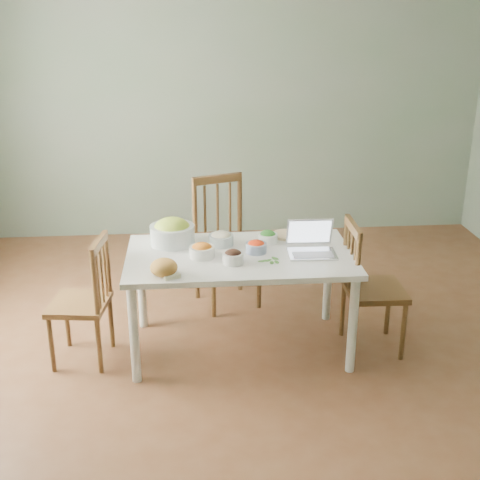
{
  "coord_description": "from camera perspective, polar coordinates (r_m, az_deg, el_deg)",
  "views": [
    {
      "loc": [
        -0.5,
        -3.76,
        2.28
      ],
      "look_at": [
        -0.17,
        0.09,
        0.81
      ],
      "focal_mm": 46.51,
      "sensor_mm": 36.0,
      "label": 1
    }
  ],
  "objects": [
    {
      "name": "basil_bunch",
      "position": [
        4.05,
        2.64,
        -1.83
      ],
      "size": [
        0.17,
        0.17,
        0.02
      ],
      "primitive_type": null,
      "color": "#40782E",
      "rests_on": "dining_table"
    },
    {
      "name": "flatbread",
      "position": [
        4.49,
        4.32,
        0.47
      ],
      "size": [
        0.22,
        0.22,
        0.02
      ],
      "primitive_type": "cylinder",
      "rotation": [
        0.0,
        0.0,
        0.02
      ],
      "color": "beige",
      "rests_on": "dining_table"
    },
    {
      "name": "butter_stick",
      "position": [
        3.81,
        -6.22,
        -3.37
      ],
      "size": [
        0.11,
        0.07,
        0.03
      ],
      "primitive_type": "cube",
      "rotation": [
        0.0,
        0.0,
        0.4
      ],
      "color": "beige",
      "rests_on": "dining_table"
    },
    {
      "name": "bowl_broccoli",
      "position": [
        4.36,
        2.57,
        0.31
      ],
      "size": [
        0.17,
        0.17,
        0.09
      ],
      "primitive_type": null,
      "rotation": [
        0.0,
        0.0,
        0.25
      ],
      "color": "#195A15",
      "rests_on": "dining_table"
    },
    {
      "name": "wall_front",
      "position": [
        1.64,
        14.12,
        -14.48
      ],
      "size": [
        5.0,
        0.0,
        2.7
      ],
      "primitive_type": "cube",
      "color": "slate",
      "rests_on": "ground"
    },
    {
      "name": "bowl_squash",
      "position": [
        4.34,
        -6.24,
        0.78
      ],
      "size": [
        0.39,
        0.39,
        0.18
      ],
      "primitive_type": null,
      "rotation": [
        0.0,
        0.0,
        0.3
      ],
      "color": "gold",
      "rests_on": "dining_table"
    },
    {
      "name": "bowl_redpep",
      "position": [
        4.18,
        1.49,
        -0.61
      ],
      "size": [
        0.18,
        0.18,
        0.08
      ],
      "primitive_type": null,
      "rotation": [
        0.0,
        0.0,
        0.32
      ],
      "color": "red",
      "rests_on": "dining_table"
    },
    {
      "name": "bowl_mushroom",
      "position": [
        4.0,
        -0.64,
        -1.55
      ],
      "size": [
        0.14,
        0.14,
        0.09
      ],
      "primitive_type": null,
      "rotation": [
        0.0,
        0.0,
        0.05
      ],
      "color": "black",
      "rests_on": "dining_table"
    },
    {
      "name": "bread_boule",
      "position": [
        3.85,
        -7.01,
        -2.51
      ],
      "size": [
        0.17,
        0.17,
        0.11
      ],
      "primitive_type": "ellipsoid",
      "rotation": [
        0.0,
        0.0,
        0.0
      ],
      "color": "#B28538",
      "rests_on": "dining_table"
    },
    {
      "name": "floor",
      "position": [
        4.42,
        2.29,
        -10.24
      ],
      "size": [
        5.0,
        5.0,
        0.0
      ],
      "primitive_type": "cube",
      "color": "brown",
      "rests_on": "ground"
    },
    {
      "name": "wall_back",
      "position": [
        6.35,
        -0.37,
        12.39
      ],
      "size": [
        5.0,
        0.0,
        2.7
      ],
      "primitive_type": "cube",
      "color": "slate",
      "rests_on": "ground"
    },
    {
      "name": "chair_right",
      "position": [
        4.37,
        12.25,
        -4.22
      ],
      "size": [
        0.4,
        0.42,
        0.93
      ],
      "primitive_type": null,
      "rotation": [
        0.0,
        0.0,
        1.55
      ],
      "color": "brown",
      "rests_on": "floor"
    },
    {
      "name": "chair_far",
      "position": [
        4.9,
        -1.18,
        -0.35
      ],
      "size": [
        0.57,
        0.56,
        1.02
      ],
      "primitive_type": null,
      "rotation": [
        0.0,
        0.0,
        0.33
      ],
      "color": "brown",
      "rests_on": "floor"
    },
    {
      "name": "bowl_onion",
      "position": [
        4.31,
        -1.76,
        0.15
      ],
      "size": [
        0.23,
        0.23,
        0.09
      ],
      "primitive_type": null,
      "rotation": [
        0.0,
        0.0,
        0.38
      ],
      "color": "beige",
      "rests_on": "dining_table"
    },
    {
      "name": "chair_left",
      "position": [
        4.27,
        -14.55,
        -5.43
      ],
      "size": [
        0.42,
        0.43,
        0.88
      ],
      "primitive_type": null,
      "rotation": [
        0.0,
        0.0,
        -1.7
      ],
      "color": "brown",
      "rests_on": "floor"
    },
    {
      "name": "dining_table",
      "position": [
        4.31,
        -0.0,
        -5.67
      ],
      "size": [
        1.52,
        0.86,
        0.71
      ],
      "primitive_type": null,
      "color": "silver",
      "rests_on": "floor"
    },
    {
      "name": "laptop",
      "position": [
        4.14,
        6.69,
        0.0
      ],
      "size": [
        0.32,
        0.29,
        0.21
      ],
      "primitive_type": null,
      "rotation": [
        0.0,
        0.0,
        -0.03
      ],
      "color": "silver",
      "rests_on": "dining_table"
    },
    {
      "name": "bowl_carrot",
      "position": [
        4.11,
        -3.51,
        -0.95
      ],
      "size": [
        0.17,
        0.17,
        0.09
      ],
      "primitive_type": null,
      "rotation": [
        0.0,
        0.0,
        0.02
      ],
      "color": "orange",
      "rests_on": "dining_table"
    }
  ]
}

